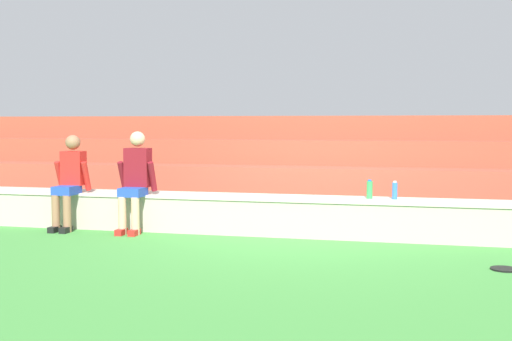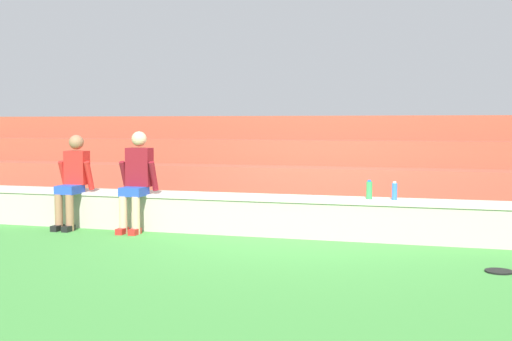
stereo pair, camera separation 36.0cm
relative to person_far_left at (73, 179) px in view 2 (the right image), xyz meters
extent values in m
plane|color=#428E3D|center=(3.18, 0.01, -0.71)|extent=(80.00, 80.00, 0.00)
cube|color=#B7AF9E|center=(3.18, 0.30, -0.45)|extent=(9.84, 0.58, 0.51)
cube|color=beige|center=(3.18, 0.30, -0.21)|extent=(9.88, 0.62, 0.04)
cube|color=#AB5440|center=(3.18, 1.16, -0.51)|extent=(13.63, 0.67, 0.41)
cube|color=#A24B37|center=(3.18, 1.83, -0.30)|extent=(13.63, 0.67, 0.81)
cube|color=#9E4732|center=(3.18, 2.51, -0.10)|extent=(13.63, 0.67, 1.22)
cube|color=#9D4632|center=(3.18, 3.18, 0.10)|extent=(13.63, 0.67, 1.63)
cylinder|color=#996B4C|center=(-0.09, -0.24, -0.45)|extent=(0.11, 0.11, 0.51)
cylinder|color=#996B4C|center=(0.09, -0.24, -0.45)|extent=(0.11, 0.11, 0.51)
cube|color=black|center=(-0.09, -0.28, -0.67)|extent=(0.10, 0.22, 0.08)
cube|color=black|center=(0.09, -0.28, -0.67)|extent=(0.10, 0.22, 0.08)
cube|color=#2347B2|center=(0.00, -0.09, -0.14)|extent=(0.28, 0.36, 0.12)
cube|color=red|center=(0.00, 0.11, 0.15)|extent=(0.32, 0.20, 0.48)
sphere|color=#996B4C|center=(0.00, 0.11, 0.52)|extent=(0.21, 0.21, 0.21)
cylinder|color=red|center=(-0.21, 0.09, 0.04)|extent=(0.08, 0.21, 0.42)
cylinder|color=red|center=(0.21, 0.09, 0.04)|extent=(0.08, 0.21, 0.42)
cylinder|color=#DBAD89|center=(0.90, -0.22, -0.45)|extent=(0.11, 0.11, 0.51)
cylinder|color=#DBAD89|center=(1.09, -0.22, -0.45)|extent=(0.11, 0.11, 0.51)
cube|color=red|center=(0.90, -0.26, -0.67)|extent=(0.10, 0.22, 0.08)
cube|color=red|center=(1.09, -0.26, -0.67)|extent=(0.10, 0.22, 0.08)
cube|color=#2347B2|center=(1.00, -0.08, -0.14)|extent=(0.31, 0.34, 0.12)
cube|color=maroon|center=(1.00, 0.10, 0.18)|extent=(0.34, 0.20, 0.54)
sphere|color=#DBAD89|center=(1.00, 0.10, 0.57)|extent=(0.21, 0.21, 0.21)
cylinder|color=maroon|center=(0.77, 0.08, 0.06)|extent=(0.08, 0.23, 0.42)
cylinder|color=maroon|center=(1.22, 0.08, 0.06)|extent=(0.08, 0.21, 0.42)
cylinder|color=green|center=(4.16, 0.33, -0.08)|extent=(0.08, 0.08, 0.23)
cylinder|color=blue|center=(4.16, 0.33, 0.04)|extent=(0.05, 0.05, 0.02)
cylinder|color=blue|center=(4.48, 0.32, -0.08)|extent=(0.07, 0.07, 0.22)
cylinder|color=white|center=(4.48, 0.32, 0.04)|extent=(0.04, 0.04, 0.02)
cylinder|color=black|center=(5.64, -1.26, -0.70)|extent=(0.28, 0.28, 0.02)
camera|label=1|loc=(4.73, -8.26, 0.80)|focal=45.75mm
camera|label=2|loc=(5.07, -8.17, 0.80)|focal=45.75mm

